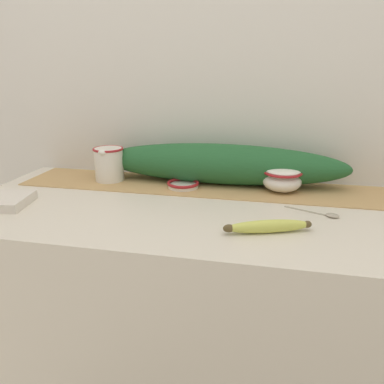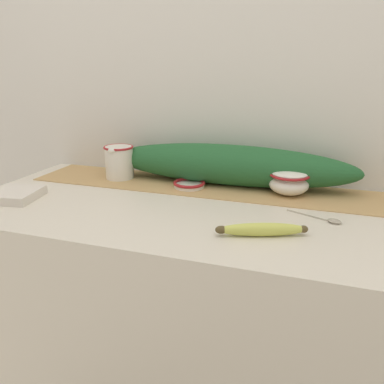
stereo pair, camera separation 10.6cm
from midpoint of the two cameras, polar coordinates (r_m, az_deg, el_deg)
countertop at (r=1.32m, az=-0.14°, el=-21.45°), size 1.48×0.63×0.92m
back_wall at (r=1.35m, az=2.95°, el=13.79°), size 2.28×0.04×2.40m
table_runner at (r=1.26m, az=1.67°, el=0.68°), size 1.36×0.23×0.00m
cream_pitcher at (r=1.37m, az=-14.70°, el=4.28°), size 0.11×0.13×0.12m
sugar_bowl at (r=1.23m, az=11.21°, el=2.03°), size 0.13×0.13×0.10m
small_dish at (r=1.25m, az=-3.78°, el=1.13°), size 0.11×0.11×0.02m
banana at (r=0.92m, az=8.30°, el=-5.27°), size 0.22×0.10×0.03m
spoon at (r=1.06m, az=17.45°, el=-3.39°), size 0.15×0.08×0.01m
napkin_stack at (r=1.25m, az=-28.95°, el=-1.25°), size 0.16×0.16×0.03m
poinsettia_garland at (r=1.28m, az=2.03°, el=4.31°), size 0.86×0.15×0.14m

